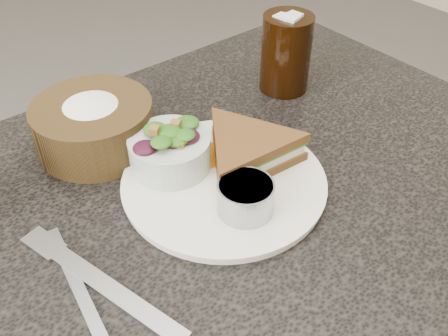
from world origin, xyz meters
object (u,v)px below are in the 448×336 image
sandwich (247,150)px  salad_bowl (170,147)px  dressing_ramekin (245,198)px  cola_glass (286,50)px  bread_basket (93,118)px  dinner_plate (224,182)px

sandwich → salad_bowl: salad_bowl is taller
dressing_ramekin → cola_glass: (0.24, 0.19, 0.04)m
bread_basket → cola_glass: cola_glass is taller
sandwich → salad_bowl: 0.10m
dressing_ramekin → cola_glass: size_ratio=0.50×
dinner_plate → dressing_ramekin: 0.07m
cola_glass → salad_bowl: bearing=-166.9°
bread_basket → cola_glass: size_ratio=1.21×
sandwich → salad_bowl: bearing=147.8°
sandwich → cola_glass: bearing=37.5°
dressing_ramekin → sandwich: bearing=48.1°
salad_bowl → dressing_ramekin: (0.02, -0.12, -0.01)m
dinner_plate → cola_glass: cola_glass is taller
salad_bowl → dressing_ramekin: size_ratio=1.57×
sandwich → dressing_ramekin: bearing=-127.6°
bread_basket → cola_glass: 0.32m
dinner_plate → cola_glass: size_ratio=1.91×
dressing_ramekin → dinner_plate: bearing=75.6°
dinner_plate → salad_bowl: (-0.04, 0.07, 0.04)m
dinner_plate → bread_basket: size_ratio=1.58×
dinner_plate → cola_glass: bearing=29.1°
salad_bowl → bread_basket: bread_basket is taller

